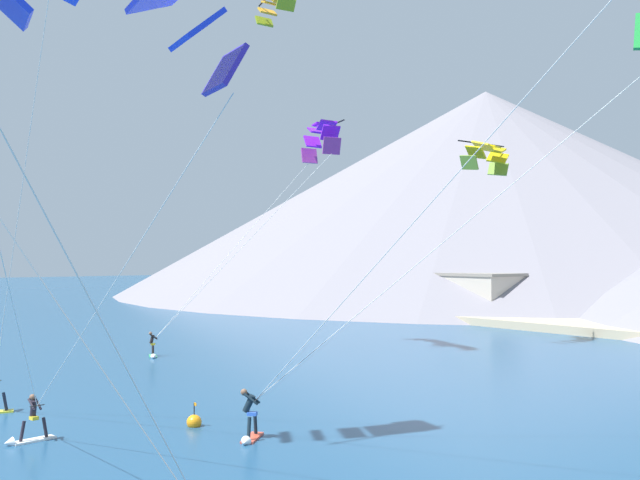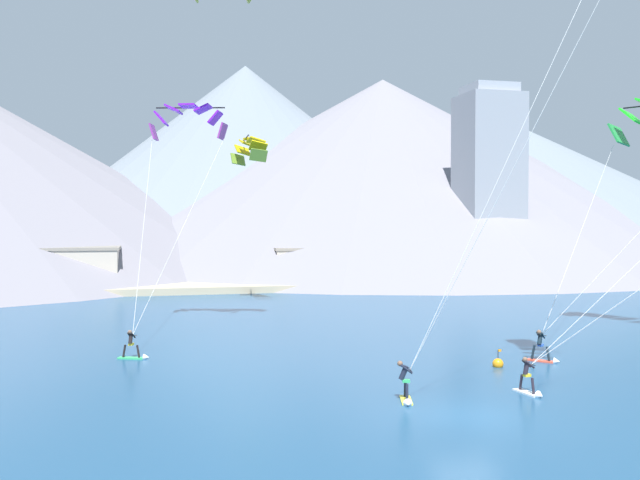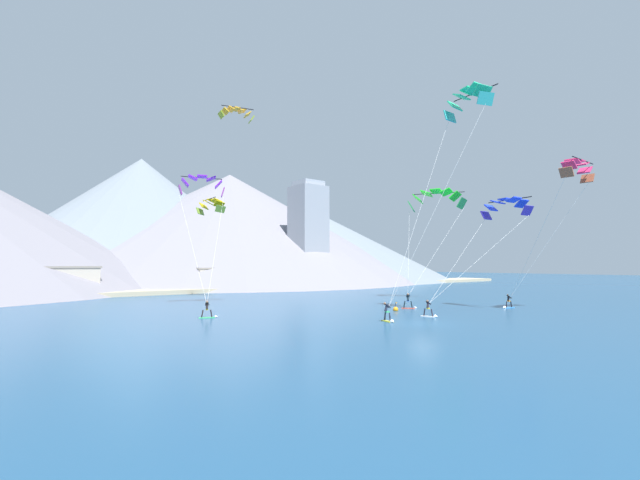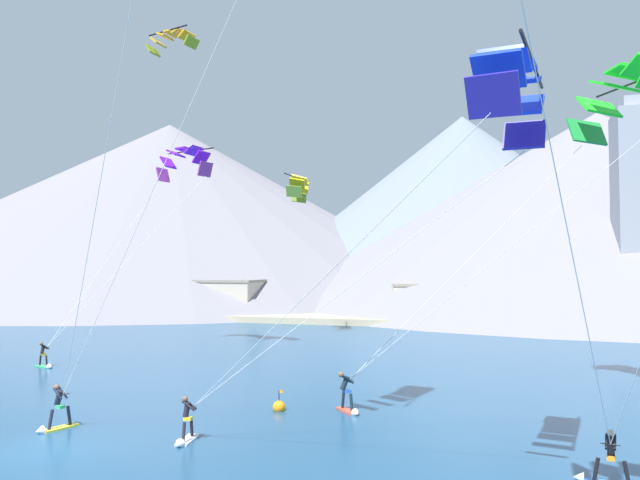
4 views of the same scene
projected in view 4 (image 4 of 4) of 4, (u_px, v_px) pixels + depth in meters
ground_plane at (41, 451)px, 21.09m from camera, size 400.00×400.00×0.00m
kitesurfer_near_lead at (55, 416)px, 23.88m from camera, size 0.85×1.78×1.76m
kitesurfer_near_trail at (348, 399)px, 26.73m from camera, size 1.46×1.56×1.80m
kitesurfer_mid_center at (185, 430)px, 22.15m from camera, size 0.67×1.78×1.67m
kitesurfer_far_left at (45, 360)px, 38.66m from camera, size 1.76×1.02×1.66m
kitesurfer_far_right at (602, 469)px, 17.92m from camera, size 1.78×0.67×1.64m
parafoil_kite_near_trail at (629, 93)px, 28.72m from camera, size 15.00×9.06×14.09m
parafoil_kite_mid_center at (509, 91)px, 17.80m from camera, size 12.11×5.93×10.85m
parafoil_kite_far_left at (184, 161)px, 48.40m from camera, size 6.32×11.80×14.27m
parafoil_kite_distant_high_outer at (299, 186)px, 56.68m from camera, size 2.69×5.41×2.26m
parafoil_kite_distant_low_drift at (172, 39)px, 43.36m from camera, size 4.13×1.89×1.40m
race_marker_buoy at (279, 407)px, 27.05m from camera, size 0.56×0.56×1.02m
shoreline_strip at (374, 319)px, 70.22m from camera, size 180.00×10.00×0.70m
shore_building_harbour_front at (220, 298)px, 77.87m from camera, size 10.28×5.71×4.65m
shore_building_promenade_mid at (428, 302)px, 72.28m from camera, size 7.47×5.33×4.31m
shore_building_quay_east at (119, 289)px, 83.74m from camera, size 9.99×5.99×6.62m
mountain_peak_central_summit at (463, 207)px, 122.08m from camera, size 90.55×90.55×35.93m
mountain_peak_east_shoulder at (169, 210)px, 130.79m from camera, size 129.56×129.56×36.27m
mountain_peak_far_spur at (599, 208)px, 105.01m from camera, size 115.23×115.23×32.43m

